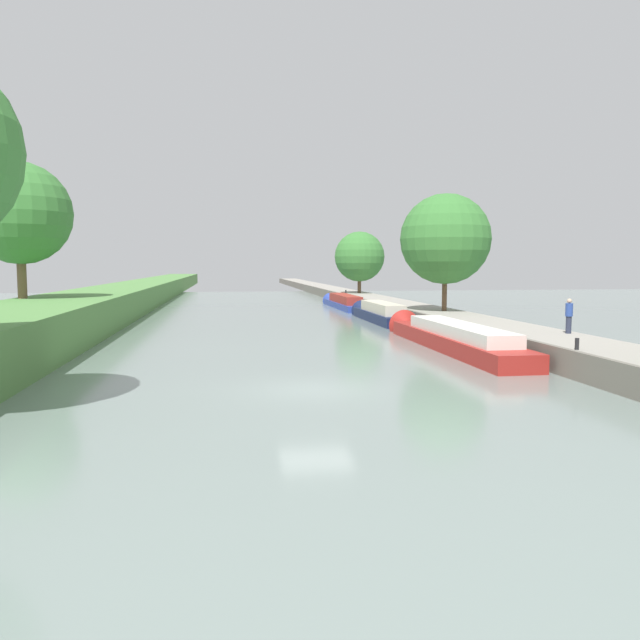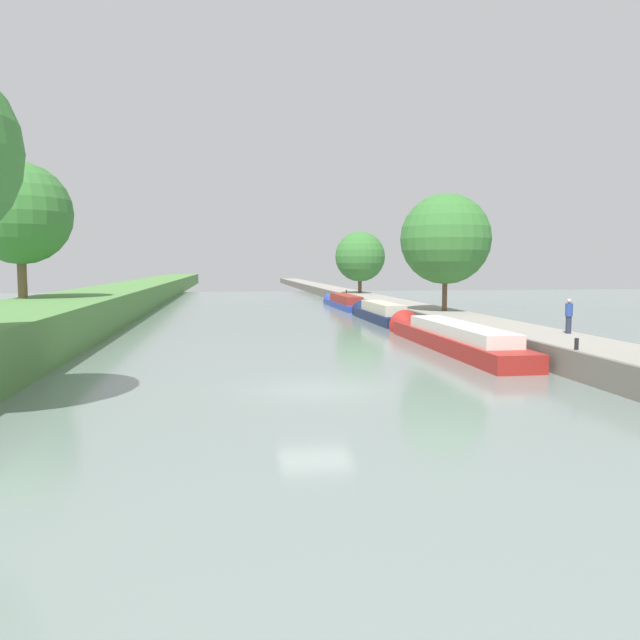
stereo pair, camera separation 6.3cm
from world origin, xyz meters
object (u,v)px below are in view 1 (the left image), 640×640
at_px(mooring_bollard_near, 577,344).
at_px(narrowboat_blue, 343,302).
at_px(person_walking, 569,315).
at_px(mooring_bollard_far, 346,292).
at_px(narrowboat_red, 448,336).
at_px(narrowboat_navy, 378,313).

bearing_deg(mooring_bollard_near, narrowboat_blue, 92.47).
xyz_separation_m(person_walking, mooring_bollard_near, (-2.77, -5.29, -0.65)).
bearing_deg(mooring_bollard_far, mooring_bollard_near, -90.00).
xyz_separation_m(narrowboat_red, narrowboat_navy, (0.18, 15.58, 0.02)).
distance_m(narrowboat_red, person_walking, 5.99).
distance_m(narrowboat_red, narrowboat_blue, 30.66).
distance_m(narrowboat_red, mooring_bollard_near, 8.99).
bearing_deg(mooring_bollard_far, narrowboat_red, -92.93).
xyz_separation_m(narrowboat_red, person_walking, (4.70, -3.46, 1.33)).
relative_size(mooring_bollard_near, mooring_bollard_far, 1.00).
distance_m(narrowboat_navy, narrowboat_blue, 15.08).
relative_size(narrowboat_blue, mooring_bollard_far, 33.04).
relative_size(person_walking, mooring_bollard_near, 3.69).
xyz_separation_m(narrowboat_blue, person_walking, (4.47, -34.13, 1.36)).
height_order(person_walking, mooring_bollard_near, person_walking).
height_order(narrowboat_red, narrowboat_blue, narrowboat_red).
bearing_deg(mooring_bollard_far, narrowboat_blue, -103.62).
distance_m(narrowboat_navy, mooring_bollard_near, 24.41).
height_order(narrowboat_blue, mooring_bollard_near, mooring_bollard_near).
relative_size(narrowboat_navy, person_walking, 7.33).
bearing_deg(narrowboat_red, narrowboat_navy, 89.33).
xyz_separation_m(narrowboat_red, mooring_bollard_far, (1.93, 37.68, 0.68)).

